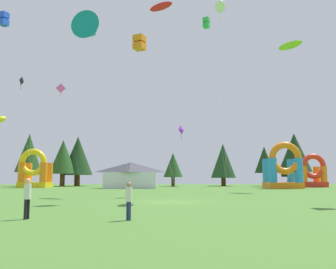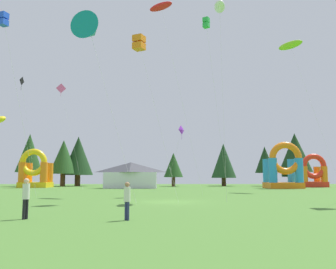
% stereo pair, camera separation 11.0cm
% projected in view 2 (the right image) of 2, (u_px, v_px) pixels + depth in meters
% --- Properties ---
extents(ground_plane, '(120.00, 120.00, 0.00)m').
position_uv_depth(ground_plane, '(172.00, 202.00, 26.27)').
color(ground_plane, '#47752D').
extents(kite_teal_delta, '(4.80, 2.37, 13.43)m').
position_uv_depth(kite_teal_delta, '(90.00, 30.00, 26.29)').
color(kite_teal_delta, '#0C7F7A').
rests_on(kite_teal_delta, ground_plane).
extents(kite_red_parafoil, '(5.54, 3.02, 20.62)m').
position_uv_depth(kite_red_parafoil, '(161.00, 7.00, 39.31)').
color(kite_red_parafoil, red).
rests_on(kite_red_parafoil, ground_plane).
extents(kite_purple_diamond, '(2.69, 0.94, 8.76)m').
position_uv_depth(kite_purple_diamond, '(182.00, 131.00, 51.10)').
color(kite_purple_diamond, purple).
rests_on(kite_purple_diamond, ground_plane).
extents(kite_pink_diamond, '(4.81, 3.06, 15.25)m').
position_uv_depth(kite_pink_diamond, '(61.00, 90.00, 54.06)').
color(kite_pink_diamond, '#EA599E').
rests_on(kite_pink_diamond, ground_plane).
extents(kite_white_parafoil, '(1.24, 4.54, 16.62)m').
position_uv_depth(kite_white_parafoil, '(220.00, 7.00, 30.82)').
color(kite_white_parafoil, white).
rests_on(kite_white_parafoil, ground_plane).
extents(kite_green_box, '(3.25, 5.30, 18.95)m').
position_uv_depth(kite_green_box, '(206.00, 23.00, 39.49)').
color(kite_green_box, green).
rests_on(kite_green_box, ground_plane).
extents(kite_blue_box, '(2.08, 4.60, 14.44)m').
position_uv_depth(kite_blue_box, '(4.00, 20.00, 28.17)').
color(kite_blue_box, blue).
rests_on(kite_blue_box, ground_plane).
extents(kite_black_diamond, '(2.41, 2.14, 15.84)m').
position_uv_depth(kite_black_diamond, '(21.00, 82.00, 52.20)').
color(kite_black_diamond, black).
rests_on(kite_black_diamond, ground_plane).
extents(kite_lime_parafoil, '(5.33, 6.48, 19.72)m').
position_uv_depth(kite_lime_parafoil, '(290.00, 45.00, 48.30)').
color(kite_lime_parafoil, '#8CD826').
rests_on(kite_lime_parafoil, ground_plane).
extents(kite_orange_box, '(3.53, 1.98, 12.75)m').
position_uv_depth(kite_orange_box, '(139.00, 43.00, 28.39)').
color(kite_orange_box, orange).
rests_on(kite_orange_box, ground_plane).
extents(person_near_camera, '(0.39, 0.39, 1.60)m').
position_uv_depth(person_near_camera, '(127.00, 197.00, 15.35)').
color(person_near_camera, navy).
rests_on(person_near_camera, ground_plane).
extents(person_midfield, '(0.40, 0.40, 1.75)m').
position_uv_depth(person_midfield, '(26.00, 195.00, 15.76)').
color(person_midfield, black).
rests_on(person_midfield, ground_plane).
extents(inflatable_red_slide, '(4.67, 4.19, 6.28)m').
position_uv_depth(inflatable_red_slide, '(35.00, 173.00, 59.68)').
color(inflatable_red_slide, yellow).
rests_on(inflatable_red_slide, ground_plane).
extents(inflatable_blue_arch, '(4.47, 3.93, 5.62)m').
position_uv_depth(inflatable_blue_arch, '(312.00, 175.00, 61.96)').
color(inflatable_blue_arch, red).
rests_on(inflatable_blue_arch, ground_plane).
extents(inflatable_yellow_castle, '(5.16, 4.40, 6.99)m').
position_uv_depth(inflatable_yellow_castle, '(284.00, 171.00, 55.31)').
color(inflatable_yellow_castle, orange).
rests_on(inflatable_yellow_castle, ground_plane).
extents(festival_tent, '(7.95, 3.67, 3.97)m').
position_uv_depth(festival_tent, '(131.00, 175.00, 56.09)').
color(festival_tent, silver).
rests_on(festival_tent, ground_plane).
extents(tree_row_0, '(4.90, 4.90, 9.86)m').
position_uv_depth(tree_row_0, '(29.00, 153.00, 68.77)').
color(tree_row_0, '#4C331E').
rests_on(tree_row_0, ground_plane).
extents(tree_row_1, '(4.91, 4.91, 8.55)m').
position_uv_depth(tree_row_1, '(63.00, 157.00, 67.37)').
color(tree_row_1, '#4C331E').
rests_on(tree_row_1, ground_plane).
extents(tree_row_2, '(5.75, 5.75, 9.40)m').
position_uv_depth(tree_row_2, '(78.00, 156.00, 69.36)').
color(tree_row_2, '#4C331E').
rests_on(tree_row_2, ground_plane).
extents(tree_row_3, '(3.56, 3.56, 6.12)m').
position_uv_depth(tree_row_3, '(173.00, 165.00, 66.78)').
color(tree_row_3, '#4C331E').
rests_on(tree_row_3, ground_plane).
extents(tree_row_4, '(4.70, 4.70, 8.04)m').
position_uv_depth(tree_row_4, '(224.00, 161.00, 69.15)').
color(tree_row_4, '#4C331E').
rests_on(tree_row_4, ground_plane).
extents(tree_row_5, '(3.71, 3.71, 7.43)m').
position_uv_depth(tree_row_5, '(265.00, 160.00, 68.65)').
color(tree_row_5, '#4C331E').
rests_on(tree_row_5, ground_plane).
extents(tree_row_6, '(2.88, 2.88, 6.30)m').
position_uv_depth(tree_row_6, '(289.00, 165.00, 70.60)').
color(tree_row_6, '#4C331E').
rests_on(tree_row_6, ground_plane).
extents(tree_row_7, '(4.85, 4.85, 7.78)m').
position_uv_depth(tree_row_7, '(294.00, 161.00, 68.74)').
color(tree_row_7, '#4C331E').
rests_on(tree_row_7, ground_plane).
extents(tree_row_8, '(6.11, 6.11, 9.92)m').
position_uv_depth(tree_row_8, '(295.00, 153.00, 68.50)').
color(tree_row_8, '#4C331E').
rests_on(tree_row_8, ground_plane).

